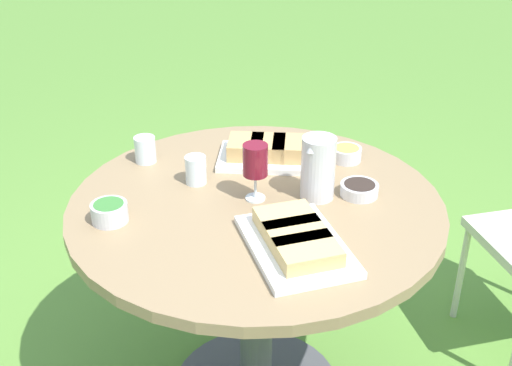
# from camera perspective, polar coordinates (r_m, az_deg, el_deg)

# --- Properties ---
(dining_table) EXTENTS (1.12, 1.12, 0.78)m
(dining_table) POSITION_cam_1_polar(r_m,az_deg,el_deg) (1.99, 0.00, -5.43)
(dining_table) COLOR #4C4C51
(dining_table) RESTS_ON ground_plane
(water_pitcher) EXTENTS (0.11, 0.10, 0.19)m
(water_pitcher) POSITION_cam_1_polar(r_m,az_deg,el_deg) (1.89, 5.54, 1.34)
(water_pitcher) COLOR silver
(water_pitcher) RESTS_ON dining_table
(wine_glass) EXTENTS (0.07, 0.07, 0.18)m
(wine_glass) POSITION_cam_1_polar(r_m,az_deg,el_deg) (1.86, -0.06, 1.90)
(wine_glass) COLOR silver
(wine_glass) RESTS_ON dining_table
(platter_bread_main) EXTENTS (0.35, 0.39, 0.07)m
(platter_bread_main) POSITION_cam_1_polar(r_m,az_deg,el_deg) (2.13, 1.05, 2.83)
(platter_bread_main) COLOR white
(platter_bread_main) RESTS_ON dining_table
(platter_charcuterie) EXTENTS (0.40, 0.42, 0.06)m
(platter_charcuterie) POSITION_cam_1_polar(r_m,az_deg,el_deg) (1.68, 3.61, -5.07)
(platter_charcuterie) COLOR white
(platter_charcuterie) RESTS_ON dining_table
(bowl_fries) EXTENTS (0.10, 0.10, 0.05)m
(bowl_fries) POSITION_cam_1_polar(r_m,az_deg,el_deg) (2.15, 8.04, 2.64)
(bowl_fries) COLOR silver
(bowl_fries) RESTS_ON dining_table
(bowl_salad) EXTENTS (0.10, 0.10, 0.06)m
(bowl_salad) POSITION_cam_1_polar(r_m,az_deg,el_deg) (1.84, -12.90, -2.47)
(bowl_salad) COLOR silver
(bowl_salad) RESTS_ON dining_table
(bowl_olives) EXTENTS (0.11, 0.11, 0.04)m
(bowl_olives) POSITION_cam_1_polar(r_m,az_deg,el_deg) (1.95, 9.17, -0.52)
(bowl_olives) COLOR silver
(bowl_olives) RESTS_ON dining_table
(cup_water_near) EXTENTS (0.07, 0.07, 0.09)m
(cup_water_near) POSITION_cam_1_polar(r_m,az_deg,el_deg) (2.15, -9.82, 2.95)
(cup_water_near) COLOR silver
(cup_water_near) RESTS_ON dining_table
(cup_water_far) EXTENTS (0.07, 0.07, 0.09)m
(cup_water_far) POSITION_cam_1_polar(r_m,az_deg,el_deg) (1.99, -5.37, 1.17)
(cup_water_far) COLOR silver
(cup_water_far) RESTS_ON dining_table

